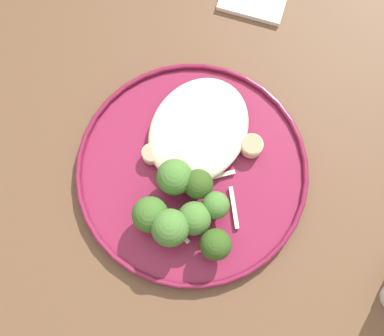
{
  "coord_description": "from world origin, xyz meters",
  "views": [
    {
      "loc": [
        0.12,
        0.12,
        1.35
      ],
      "look_at": [
        -0.03,
        0.03,
        0.76
      ],
      "focal_mm": 46.97,
      "sensor_mm": 36.0,
      "label": 1
    }
  ],
  "objects_px": {
    "broccoli_floret_split_head": "(170,228)",
    "broccoli_floret_small_sprig": "(216,206)",
    "dinner_plate": "(192,170)",
    "broccoli_floret_tall_stalk": "(215,245)",
    "broccoli_floret_near_rim": "(150,215)",
    "broccoli_floret_right_tilted": "(194,219)",
    "seared_scallop_center_golden": "(220,135)",
    "broccoli_floret_beside_noodles": "(172,181)",
    "seared_scallop_right_edge": "(152,154)",
    "seared_scallop_tiny_bay": "(191,125)",
    "seared_scallop_front_small": "(251,146)",
    "broccoli_floret_front_edge": "(198,184)"
  },
  "relations": [
    {
      "from": "broccoli_floret_split_head",
      "to": "broccoli_floret_small_sprig",
      "type": "height_order",
      "value": "broccoli_floret_split_head"
    },
    {
      "from": "dinner_plate",
      "to": "broccoli_floret_tall_stalk",
      "type": "bearing_deg",
      "value": 44.72
    },
    {
      "from": "broccoli_floret_split_head",
      "to": "broccoli_floret_near_rim",
      "type": "bearing_deg",
      "value": -96.15
    },
    {
      "from": "dinner_plate",
      "to": "broccoli_floret_right_tilted",
      "type": "height_order",
      "value": "broccoli_floret_right_tilted"
    },
    {
      "from": "seared_scallop_center_golden",
      "to": "broccoli_floret_beside_noodles",
      "type": "relative_size",
      "value": 0.54
    },
    {
      "from": "seared_scallop_right_edge",
      "to": "broccoli_floret_small_sprig",
      "type": "distance_m",
      "value": 0.11
    },
    {
      "from": "seared_scallop_tiny_bay",
      "to": "broccoli_floret_near_rim",
      "type": "relative_size",
      "value": 0.6
    },
    {
      "from": "broccoli_floret_near_rim",
      "to": "dinner_plate",
      "type": "bearing_deg",
      "value": 171.68
    },
    {
      "from": "seared_scallop_center_golden",
      "to": "broccoli_floret_tall_stalk",
      "type": "relative_size",
      "value": 0.61
    },
    {
      "from": "dinner_plate",
      "to": "seared_scallop_tiny_bay",
      "type": "distance_m",
      "value": 0.06
    },
    {
      "from": "broccoli_floret_near_rim",
      "to": "broccoli_floret_tall_stalk",
      "type": "relative_size",
      "value": 1.07
    },
    {
      "from": "seared_scallop_tiny_bay",
      "to": "broccoli_floret_small_sprig",
      "type": "distance_m",
      "value": 0.11
    },
    {
      "from": "seared_scallop_tiny_bay",
      "to": "seared_scallop_front_small",
      "type": "bearing_deg",
      "value": 99.1
    },
    {
      "from": "broccoli_floret_split_head",
      "to": "seared_scallop_center_golden",
      "type": "bearing_deg",
      "value": -176.86
    },
    {
      "from": "seared_scallop_tiny_bay",
      "to": "broccoli_floret_right_tilted",
      "type": "bearing_deg",
      "value": 31.26
    },
    {
      "from": "seared_scallop_center_golden",
      "to": "broccoli_floret_small_sprig",
      "type": "distance_m",
      "value": 0.1
    },
    {
      "from": "seared_scallop_front_small",
      "to": "broccoli_floret_small_sprig",
      "type": "bearing_deg",
      "value": -0.97
    },
    {
      "from": "seared_scallop_right_edge",
      "to": "broccoli_floret_tall_stalk",
      "type": "bearing_deg",
      "value": 63.09
    },
    {
      "from": "seared_scallop_tiny_bay",
      "to": "dinner_plate",
      "type": "bearing_deg",
      "value": 31.01
    },
    {
      "from": "seared_scallop_right_edge",
      "to": "broccoli_floret_beside_noodles",
      "type": "xyz_separation_m",
      "value": [
        0.02,
        0.04,
        0.02
      ]
    },
    {
      "from": "seared_scallop_right_edge",
      "to": "broccoli_floret_near_rim",
      "type": "height_order",
      "value": "broccoli_floret_near_rim"
    },
    {
      "from": "broccoli_floret_split_head",
      "to": "seared_scallop_right_edge",
      "type": "bearing_deg",
      "value": -136.13
    },
    {
      "from": "broccoli_floret_small_sprig",
      "to": "broccoli_floret_front_edge",
      "type": "bearing_deg",
      "value": -111.59
    },
    {
      "from": "seared_scallop_tiny_bay",
      "to": "broccoli_floret_small_sprig",
      "type": "bearing_deg",
      "value": 44.5
    },
    {
      "from": "broccoli_floret_near_rim",
      "to": "broccoli_floret_split_head",
      "type": "xyz_separation_m",
      "value": [
        0.0,
        0.03,
        0.01
      ]
    },
    {
      "from": "dinner_plate",
      "to": "broccoli_floret_tall_stalk",
      "type": "height_order",
      "value": "broccoli_floret_tall_stalk"
    },
    {
      "from": "seared_scallop_center_golden",
      "to": "broccoli_floret_beside_noodles",
      "type": "bearing_deg",
      "value": -12.37
    },
    {
      "from": "broccoli_floret_beside_noodles",
      "to": "broccoli_floret_near_rim",
      "type": "bearing_deg",
      "value": -3.11
    },
    {
      "from": "seared_scallop_front_small",
      "to": "broccoli_floret_front_edge",
      "type": "xyz_separation_m",
      "value": [
        0.08,
        -0.03,
        0.02
      ]
    },
    {
      "from": "broccoli_floret_near_rim",
      "to": "broccoli_floret_beside_noodles",
      "type": "distance_m",
      "value": 0.05
    },
    {
      "from": "broccoli_floret_beside_noodles",
      "to": "broccoli_floret_split_head",
      "type": "bearing_deg",
      "value": 27.5
    },
    {
      "from": "seared_scallop_front_small",
      "to": "seared_scallop_right_edge",
      "type": "bearing_deg",
      "value": -55.95
    },
    {
      "from": "broccoli_floret_near_rim",
      "to": "broccoli_floret_right_tilted",
      "type": "xyz_separation_m",
      "value": [
        -0.02,
        0.05,
        -0.0
      ]
    },
    {
      "from": "dinner_plate",
      "to": "broccoli_floret_tall_stalk",
      "type": "relative_size",
      "value": 5.58
    },
    {
      "from": "broccoli_floret_beside_noodles",
      "to": "seared_scallop_front_small",
      "type": "bearing_deg",
      "value": 146.93
    },
    {
      "from": "dinner_plate",
      "to": "broccoli_floret_beside_noodles",
      "type": "distance_m",
      "value": 0.05
    },
    {
      "from": "dinner_plate",
      "to": "seared_scallop_front_small",
      "type": "relative_size",
      "value": 10.35
    },
    {
      "from": "seared_scallop_front_small",
      "to": "broccoli_floret_small_sprig",
      "type": "relative_size",
      "value": 0.57
    },
    {
      "from": "seared_scallop_center_golden",
      "to": "broccoli_floret_small_sprig",
      "type": "height_order",
      "value": "broccoli_floret_small_sprig"
    },
    {
      "from": "dinner_plate",
      "to": "seared_scallop_center_golden",
      "type": "relative_size",
      "value": 9.22
    },
    {
      "from": "broccoli_floret_small_sprig",
      "to": "broccoli_floret_split_head",
      "type": "bearing_deg",
      "value": -32.62
    },
    {
      "from": "seared_scallop_front_small",
      "to": "broccoli_floret_front_edge",
      "type": "distance_m",
      "value": 0.09
    },
    {
      "from": "broccoli_floret_near_rim",
      "to": "broccoli_floret_small_sprig",
      "type": "xyz_separation_m",
      "value": [
        -0.05,
        0.06,
        -0.0
      ]
    },
    {
      "from": "broccoli_floret_small_sprig",
      "to": "seared_scallop_right_edge",
      "type": "bearing_deg",
      "value": -102.51
    },
    {
      "from": "broccoli_floret_tall_stalk",
      "to": "broccoli_floret_small_sprig",
      "type": "height_order",
      "value": "broccoli_floret_tall_stalk"
    },
    {
      "from": "seared_scallop_center_golden",
      "to": "broccoli_floret_near_rim",
      "type": "height_order",
      "value": "broccoli_floret_near_rim"
    },
    {
      "from": "broccoli_floret_split_head",
      "to": "broccoli_floret_beside_noodles",
      "type": "distance_m",
      "value": 0.06
    },
    {
      "from": "broccoli_floret_right_tilted",
      "to": "broccoli_floret_small_sprig",
      "type": "xyz_separation_m",
      "value": [
        -0.03,
        0.01,
        -0.0
      ]
    },
    {
      "from": "broccoli_floret_near_rim",
      "to": "broccoli_floret_split_head",
      "type": "height_order",
      "value": "broccoli_floret_split_head"
    },
    {
      "from": "broccoli_floret_small_sprig",
      "to": "seared_scallop_tiny_bay",
      "type": "bearing_deg",
      "value": -135.5
    }
  ]
}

